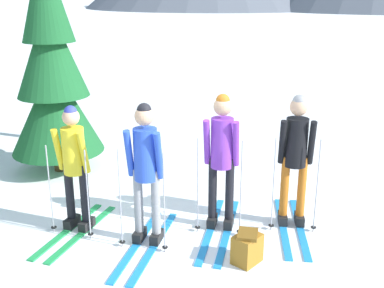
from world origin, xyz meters
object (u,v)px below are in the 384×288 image
object	(u,v)px
skier_in_yellow	(74,165)
skier_in_purple	(222,154)
skier_in_black	(295,153)
pine_tree_near	(52,73)
skier_in_blue	(146,169)
birch_tree_slender	(39,36)
backpack_on_snow_front	(247,248)

from	to	relation	value
skier_in_yellow	skier_in_purple	distance (m)	1.85
skier_in_black	pine_tree_near	bearing A→B (deg)	162.66
skier_in_purple	pine_tree_near	size ratio (longest dim) A/B	0.49
skier_in_yellow	skier_in_blue	world-z (taller)	skier_in_blue
skier_in_purple	birch_tree_slender	world-z (taller)	birch_tree_slender
birch_tree_slender	skier_in_purple	bearing A→B (deg)	-36.99
skier_in_black	backpack_on_snow_front	size ratio (longest dim) A/B	4.42
skier_in_black	backpack_on_snow_front	distance (m)	1.42
pine_tree_near	backpack_on_snow_front	bearing A→B (deg)	-33.64
skier_in_black	birch_tree_slender	distance (m)	5.80
pine_tree_near	skier_in_yellow	bearing A→B (deg)	-57.79
birch_tree_slender	skier_in_yellow	bearing A→B (deg)	-57.05
skier_in_yellow	backpack_on_snow_front	world-z (taller)	skier_in_yellow
skier_in_black	pine_tree_near	world-z (taller)	pine_tree_near
skier_in_yellow	backpack_on_snow_front	bearing A→B (deg)	-9.10
skier_in_yellow	skier_in_blue	distance (m)	0.99
skier_in_yellow	backpack_on_snow_front	distance (m)	2.36
skier_in_blue	pine_tree_near	distance (m)	3.10
skier_in_black	pine_tree_near	distance (m)	4.16
skier_in_yellow	skier_in_black	bearing A→B (deg)	14.66
skier_in_black	skier_in_purple	bearing A→B (deg)	-163.27
birch_tree_slender	backpack_on_snow_front	distance (m)	6.21
skier_in_blue	backpack_on_snow_front	size ratio (longest dim) A/B	4.43
skier_in_yellow	pine_tree_near	xyz separation A→B (m)	(-1.22, 1.93, 0.79)
skier_in_yellow	pine_tree_near	world-z (taller)	pine_tree_near
skier_in_purple	backpack_on_snow_front	bearing A→B (deg)	-61.95
skier_in_yellow	skier_in_purple	world-z (taller)	skier_in_purple
backpack_on_snow_front	skier_in_yellow	bearing A→B (deg)	170.90
skier_in_purple	skier_in_black	world-z (taller)	skier_in_purple
skier_in_black	birch_tree_slender	world-z (taller)	birch_tree_slender
skier_in_blue	skier_in_purple	xyz separation A→B (m)	(0.82, 0.58, 0.04)
skier_in_black	backpack_on_snow_front	world-z (taller)	skier_in_black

